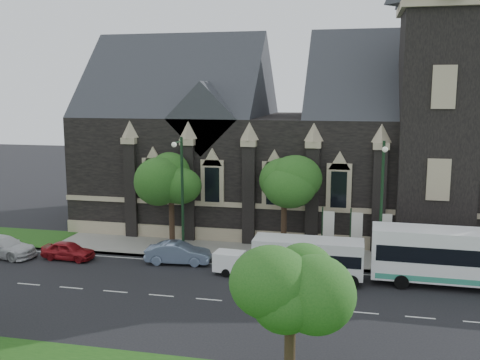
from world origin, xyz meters
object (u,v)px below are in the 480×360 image
(tree_park_east, at_px, (296,289))
(sedan, at_px, (178,253))
(tree_walk_left, at_px, (174,174))
(banner_flag_left, at_px, (326,229))
(banner_flag_right, at_px, (383,232))
(shuttle_bus, at_px, (308,256))
(street_lamp_near, at_px, (382,199))
(tree_walk_right, at_px, (288,177))
(car_far_white, at_px, (3,247))
(street_lamp_mid, at_px, (181,191))
(banner_flag_center, at_px, (354,231))
(tour_coach, at_px, (474,257))
(car_far_red, at_px, (68,250))
(box_trailer, at_px, (229,261))

(tree_park_east, relative_size, sedan, 1.35)
(sedan, bearing_deg, tree_walk_left, 15.35)
(tree_park_east, height_order, tree_walk_left, tree_walk_left)
(banner_flag_left, xyz_separation_m, banner_flag_right, (4.00, 0.00, 0.00))
(tree_walk_left, distance_m, shuttle_bus, 13.38)
(street_lamp_near, bearing_deg, banner_flag_right, 81.44)
(street_lamp_near, height_order, shuttle_bus, street_lamp_near)
(tree_park_east, bearing_deg, street_lamp_near, 76.89)
(tree_walk_right, bearing_deg, car_far_white, -164.09)
(shuttle_bus, height_order, sedan, shuttle_bus)
(tree_walk_right, bearing_deg, street_lamp_near, -28.06)
(tree_park_east, bearing_deg, street_lamp_mid, 121.79)
(banner_flag_left, bearing_deg, tree_park_east, -90.35)
(banner_flag_center, bearing_deg, tree_walk_right, 161.36)
(tree_walk_left, height_order, car_far_white, tree_walk_left)
(tour_coach, distance_m, car_far_red, 27.92)
(banner_flag_left, xyz_separation_m, sedan, (-10.29, -2.88, -1.62))
(tree_walk_right, distance_m, street_lamp_near, 7.72)
(sedan, bearing_deg, box_trailer, -114.30)
(sedan, bearing_deg, car_far_red, 89.79)
(box_trailer, bearing_deg, tree_park_east, -61.71)
(banner_flag_center, relative_size, tour_coach, 0.32)
(tree_park_east, xyz_separation_m, street_lamp_mid, (-10.18, 16.42, 0.49))
(tour_coach, relative_size, box_trailer, 4.35)
(tree_walk_left, xyz_separation_m, street_lamp_near, (15.80, -3.61, -0.62))
(banner_flag_center, distance_m, shuttle_bus, 5.23)
(box_trailer, bearing_deg, shuttle_bus, 4.17)
(street_lamp_near, relative_size, shuttle_bus, 1.27)
(tree_walk_left, relative_size, shuttle_bus, 1.08)
(tour_coach, bearing_deg, tree_park_east, -121.64)
(banner_flag_left, relative_size, car_far_red, 1.02)
(tree_park_east, height_order, shuttle_bus, tree_park_east)
(banner_flag_center, xyz_separation_m, car_far_red, (-20.48, -3.72, -1.71))
(street_lamp_near, bearing_deg, sedan, -176.04)
(street_lamp_mid, distance_m, car_far_red, 9.50)
(banner_flag_center, height_order, car_far_white, banner_flag_center)
(car_far_red, bearing_deg, banner_flag_right, -77.92)
(box_trailer, bearing_deg, street_lamp_mid, 155.46)
(street_lamp_near, bearing_deg, car_far_red, -175.33)
(street_lamp_near, bearing_deg, tour_coach, -15.71)
(street_lamp_near, xyz_separation_m, banner_flag_center, (-1.71, 1.91, -2.73))
(tree_walk_left, bearing_deg, banner_flag_right, -6.04)
(street_lamp_near, xyz_separation_m, banner_flag_right, (0.29, 1.91, -2.73))
(street_lamp_near, distance_m, banner_flag_left, 4.99)
(street_lamp_near, bearing_deg, street_lamp_mid, 180.00)
(tree_park_east, bearing_deg, banner_flag_right, 77.35)
(banner_flag_center, bearing_deg, box_trailer, -152.74)
(street_lamp_near, xyz_separation_m, sedan, (-14.00, -0.97, -4.35))
(street_lamp_mid, bearing_deg, car_far_red, -167.54)
(tree_walk_left, height_order, banner_flag_center, tree_walk_left)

